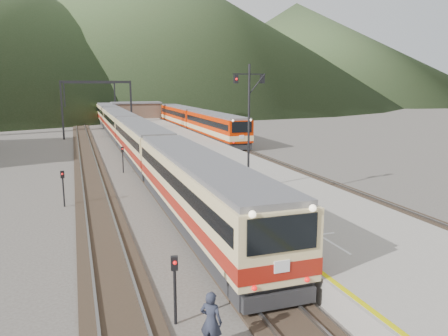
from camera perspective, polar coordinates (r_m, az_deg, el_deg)
name	(u,v)px	position (r m, az deg, el deg)	size (l,w,h in m)	color
track_main	(133,152)	(49.62, -11.75, 2.06)	(2.60, 200.00, 0.23)	black
track_far	(86,154)	(49.26, -17.52, 1.71)	(2.60, 200.00, 0.23)	black
track_second	(230,147)	(52.28, 0.85, 2.72)	(2.60, 200.00, 0.23)	black
platform	(187,148)	(48.62, -4.90, 2.58)	(8.00, 100.00, 1.00)	gray
gantry_near	(97,98)	(63.80, -16.27, 8.75)	(9.55, 0.25, 8.00)	black
gantry_far	(90,94)	(88.77, -17.11, 9.19)	(9.55, 0.25, 8.00)	black
station_shed	(136,110)	(87.60, -11.38, 7.46)	(9.40, 4.40, 3.10)	brown
hill_b	(141,26)	(243.25, -10.80, 17.79)	(220.00, 220.00, 75.00)	#2B3F1E
hill_c	(295,51)	(248.19, 9.29, 14.80)	(160.00, 160.00, 50.00)	#2B3F1E
main_train	(128,131)	(53.46, -12.41, 4.80)	(2.99, 81.93, 3.65)	#D5BE81
second_train	(195,121)	(67.14, -3.76, 6.16)	(2.87, 39.09, 3.50)	#BD2300
signal_mast	(249,115)	(26.92, 3.27, 6.96)	(2.20, 0.38, 7.69)	black
short_signal_a	(175,281)	(14.13, -6.45, -14.43)	(0.24, 0.19, 2.27)	black
short_signal_b	(123,156)	(38.21, -13.10, 1.53)	(0.23, 0.17, 2.27)	black
short_signal_c	(63,184)	(28.66, -20.29, -1.94)	(0.25, 0.21, 2.27)	black
worker	(211,322)	(13.05, -1.70, -19.42)	(0.66, 0.43, 1.82)	#222634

